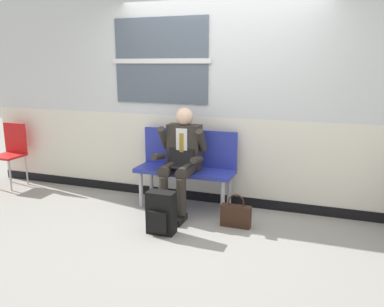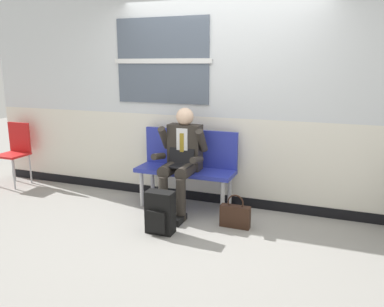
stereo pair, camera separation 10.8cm
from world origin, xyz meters
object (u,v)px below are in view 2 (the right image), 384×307
person_seated (181,158)px  folding_chair (16,148)px  bench_with_person (187,163)px  backpack (160,213)px  handbag (235,216)px

person_seated → folding_chair: bearing=176.7°
bench_with_person → backpack: (0.03, -0.86, -0.34)m
backpack → handbag: bearing=31.3°
person_seated → backpack: (0.03, -0.66, -0.45)m
backpack → folding_chair: size_ratio=0.50×
handbag → folding_chair: bearing=173.6°
bench_with_person → handbag: size_ratio=3.23×
handbag → folding_chair: folding_chair is taller
folding_chair → backpack: bearing=-16.6°
bench_with_person → backpack: bench_with_person is taller
bench_with_person → backpack: 0.93m
backpack → bench_with_person: bearing=92.1°
bench_with_person → handbag: 0.96m
folding_chair → bench_with_person: bearing=1.0°
person_seated → backpack: 0.80m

